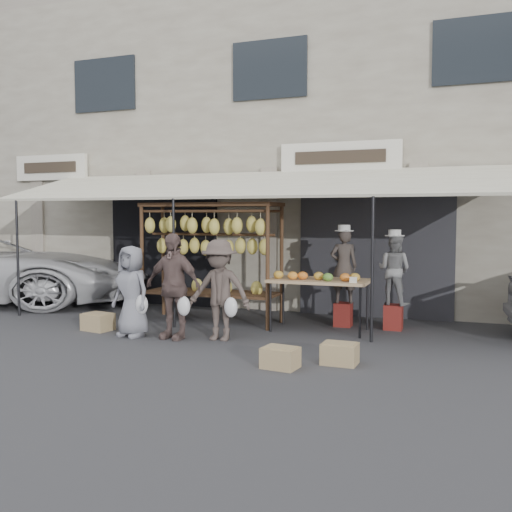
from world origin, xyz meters
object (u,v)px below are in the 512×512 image
Objects in this scene: vendor_left at (344,266)px; crate_near_b at (340,354)px; customer_right at (219,290)px; produce_table at (319,281)px; customer_left at (132,291)px; crate_near_a at (280,358)px; crate_far at (98,322)px; banana_rack at (210,239)px; customer_mid at (173,286)px; vendor_right at (394,269)px.

vendor_left is 2.85× the size of crate_near_b.
customer_right is at bearing 159.04° from crate_near_b.
produce_table is 1.13× the size of customer_left.
vendor_left reaches higher than crate_near_b.
crate_near_a is 0.97× the size of crate_near_b.
crate_near_a is 3.95m from crate_far.
banana_rack is 1.51× the size of customer_mid.
banana_rack reaches higher than customer_right.
customer_mid reaches higher than customer_right.
banana_rack is at bearing 41.47° from crate_far.
crate_far is at bearing -179.55° from customer_mid.
crate_far is at bearing -179.86° from customer_left.
crate_near_b is (2.90, -2.15, -1.43)m from banana_rack.
crate_near_b is 0.95× the size of crate_far.
vendor_right reaches higher than produce_table.
customer_mid reaches higher than crate_near_b.
vendor_left is 3.75m from customer_left.
banana_rack is 2.49m from crate_far.
produce_table is 2.63m from crate_near_a.
customer_mid is 3.50× the size of crate_far.
customer_right is at bearing -136.95° from produce_table.
customer_mid reaches higher than crate_near_a.
crate_near_b is (3.61, -0.58, -0.61)m from customer_left.
customer_mid reaches higher than produce_table.
vendor_left reaches higher than crate_far.
crate_near_b reaches higher than crate_near_a.
banana_rack is at bearing 117.97° from customer_right.
banana_rack is 5.74× the size of crate_near_a.
vendor_left is 3.11m from customer_mid.
crate_far is (-0.82, 0.21, -0.60)m from customer_left.
crate_near_a is (-0.20, -3.10, -0.96)m from vendor_left.
customer_right is (-1.32, -1.24, -0.07)m from produce_table.
vendor_right is at bearing 41.61° from customer_left.
customer_mid is at bearing 27.05° from vendor_left.
customer_mid is at bearing 166.95° from crate_near_b.
banana_rack is at bearing 130.23° from crate_near_a.
crate_near_b is at bearing 5.17° from customer_left.
produce_table is at bearing 92.50° from crate_near_a.
banana_rack reaches higher than crate_near_a.
produce_table is at bearing 19.10° from crate_far.
crate_far is (-3.63, -1.26, -0.73)m from produce_table.
customer_left is (-2.81, -1.47, -0.12)m from produce_table.
vendor_right reaches higher than crate_near_a.
crate_far is at bearing 39.28° from vendor_right.
vendor_left is 0.89m from vendor_right.
crate_far is (-1.55, 0.13, -0.71)m from customer_mid.
crate_far is (-1.53, -1.35, -1.43)m from banana_rack.
vendor_right is 3.84m from customer_mid.
produce_table is at bearing 44.70° from vendor_right.
banana_rack is 1.73× the size of customer_left.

